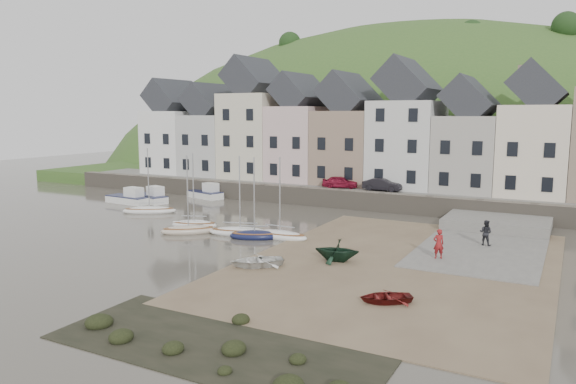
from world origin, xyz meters
The scene contains 25 objects.
ground centered at (0.00, 0.00, 0.00)m, with size 160.00×160.00×0.00m, color #4E483D.
quay_land centered at (0.00, 32.00, 0.75)m, with size 90.00×30.00×1.50m, color #385E25.
quay_street centered at (0.00, 20.50, 1.55)m, with size 70.00×7.00×0.10m, color slate.
seawall centered at (0.00, 17.00, 0.90)m, with size 70.00×1.20×1.80m, color slate.
beach centered at (11.00, 0.00, 0.03)m, with size 18.00×26.00×0.06m, color brown.
slipway centered at (15.00, 8.00, 0.06)m, with size 8.00×18.00×0.12m, color slate.
hillside centered at (-5.00, 60.00, -17.99)m, with size 134.40×84.00×84.00m.
townhouse_terrace centered at (1.76, 24.00, 7.32)m, with size 61.05×8.00×13.93m.
sailboat_0 centered at (-14.76, 6.03, 0.26)m, with size 5.05×3.88×6.32m.
sailboat_1 centered at (-6.99, 2.76, 0.27)m, with size 4.09×2.68×6.32m.
sailboat_2 centered at (-6.08, 0.86, 0.26)m, with size 4.27×3.88×6.32m.
sailboat_3 centered at (-2.15, 2.21, 0.26)m, with size 5.14×2.98×6.32m.
sailboat_4 centered at (1.12, 2.62, 0.26)m, with size 4.49×1.51×6.32m.
sailboat_5 centered at (-0.55, 1.71, 0.27)m, with size 4.05×2.94×6.32m.
motorboat_0 centered at (-18.91, 10.77, 0.58)m, with size 5.19×3.13×1.70m.
motorboat_1 centered at (-20.32, 9.18, 0.58)m, with size 5.23×2.14×1.70m.
motorboat_2 centered at (-15.38, 15.78, 0.58)m, with size 4.72×2.86×1.70m.
rowboat_white centered at (3.56, -4.75, 0.40)m, with size 2.32×3.26×0.67m, color white.
rowboat_green centered at (7.41, -1.38, 0.79)m, with size 2.40×2.78×1.47m, color black.
rowboat_red centered at (12.47, -7.20, 0.33)m, with size 1.87×2.62×0.54m, color maroon.
person_red centered at (12.95, 2.05, 1.08)m, with size 0.70×0.46×1.91m, color maroon.
person_dark centered at (15.08, 7.13, 1.02)m, with size 0.87×0.68×1.79m, color black.
car_left centered at (-1.08, 19.50, 2.23)m, with size 1.49×3.69×1.26m, color maroon.
car_right centered at (3.45, 19.50, 2.24)m, with size 1.35×3.86×1.27m, color black.
shore_rocks centered at (7.59, -15.59, 0.12)m, with size 14.00×6.00×0.72m.
Camera 1 is at (20.30, -32.17, 9.34)m, focal length 33.89 mm.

